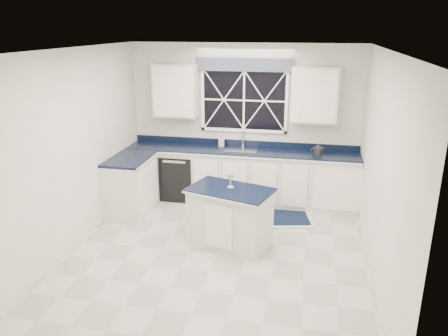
% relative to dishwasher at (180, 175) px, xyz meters
% --- Properties ---
extents(ground, '(4.50, 4.50, 0.00)m').
position_rel_dishwasher_xyz_m(ground, '(1.10, -1.95, -0.41)').
color(ground, silver).
rests_on(ground, ground).
extents(back_wall, '(4.00, 0.10, 2.70)m').
position_rel_dishwasher_xyz_m(back_wall, '(1.10, 0.30, 0.94)').
color(back_wall, white).
rests_on(back_wall, ground).
extents(base_cabinets, '(3.99, 1.60, 0.90)m').
position_rel_dishwasher_xyz_m(base_cabinets, '(0.77, -0.17, 0.04)').
color(base_cabinets, silver).
rests_on(base_cabinets, ground).
extents(countertop, '(3.98, 0.64, 0.04)m').
position_rel_dishwasher_xyz_m(countertop, '(1.10, 0.00, 0.51)').
color(countertop, black).
rests_on(countertop, base_cabinets).
extents(dishwasher, '(0.60, 0.58, 0.82)m').
position_rel_dishwasher_xyz_m(dishwasher, '(0.00, 0.00, 0.00)').
color(dishwasher, black).
rests_on(dishwasher, ground).
extents(window, '(1.65, 0.09, 1.26)m').
position_rel_dishwasher_xyz_m(window, '(1.10, 0.25, 1.42)').
color(window, black).
rests_on(window, ground).
extents(upper_cabinets, '(3.10, 0.34, 0.90)m').
position_rel_dishwasher_xyz_m(upper_cabinets, '(1.10, 0.13, 1.49)').
color(upper_cabinets, silver).
rests_on(upper_cabinets, ground).
extents(faucet, '(0.05, 0.20, 0.30)m').
position_rel_dishwasher_xyz_m(faucet, '(1.10, 0.19, 0.69)').
color(faucet, '#B6B6B8').
rests_on(faucet, countertop).
extents(island, '(1.27, 0.98, 0.84)m').
position_rel_dishwasher_xyz_m(island, '(1.21, -1.60, 0.01)').
color(island, silver).
rests_on(island, ground).
extents(rug, '(1.52, 1.10, 0.02)m').
position_rel_dishwasher_xyz_m(rug, '(1.68, -0.60, -0.40)').
color(rug, beige).
rests_on(rug, ground).
extents(kettle, '(0.23, 0.20, 0.18)m').
position_rel_dishwasher_xyz_m(kettle, '(2.38, -0.03, 0.61)').
color(kettle, '#2F2F31').
rests_on(kettle, countertop).
extents(wine_glass, '(0.11, 0.11, 0.26)m').
position_rel_dishwasher_xyz_m(wine_glass, '(1.20, -1.53, 0.61)').
color(wine_glass, silver).
rests_on(wine_glass, island).
extents(soap_bottle, '(0.12, 0.12, 0.22)m').
position_rel_dishwasher_xyz_m(soap_bottle, '(0.72, 0.17, 0.64)').
color(soap_bottle, silver).
rests_on(soap_bottle, countertop).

